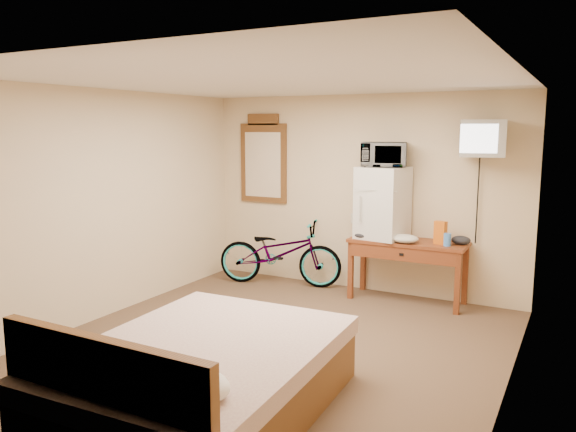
% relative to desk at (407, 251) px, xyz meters
% --- Properties ---
extents(room, '(4.60, 4.64, 2.50)m').
position_rel_desk_xyz_m(room, '(-0.72, -2.00, 0.62)').
color(room, '#4A3325').
rests_on(room, ground).
extents(desk, '(1.39, 0.55, 0.75)m').
position_rel_desk_xyz_m(desk, '(0.00, 0.00, 0.00)').
color(desk, brown).
rests_on(desk, floor).
extents(mini_fridge, '(0.60, 0.59, 0.87)m').
position_rel_desk_xyz_m(mini_fridge, '(-0.33, 0.04, 0.55)').
color(mini_fridge, silver).
rests_on(mini_fridge, desk).
extents(microwave, '(0.60, 0.49, 0.29)m').
position_rel_desk_xyz_m(microwave, '(-0.33, 0.04, 1.13)').
color(microwave, silver).
rests_on(microwave, mini_fridge).
extents(snack_bag, '(0.15, 0.11, 0.27)m').
position_rel_desk_xyz_m(snack_bag, '(0.39, 0.01, 0.25)').
color(snack_bag, '#CC5D12').
rests_on(snack_bag, desk).
extents(blue_cup, '(0.08, 0.08, 0.15)m').
position_rel_desk_xyz_m(blue_cup, '(0.48, -0.06, 0.19)').
color(blue_cup, '#4283E0').
rests_on(blue_cup, desk).
extents(cloth_cream, '(0.33, 0.25, 0.10)m').
position_rel_desk_xyz_m(cloth_cream, '(0.00, -0.12, 0.17)').
color(cloth_cream, beige).
rests_on(cloth_cream, desk).
extents(cloth_dark_a, '(0.25, 0.19, 0.09)m').
position_rel_desk_xyz_m(cloth_dark_a, '(-0.51, -0.11, 0.16)').
color(cloth_dark_a, black).
rests_on(cloth_dark_a, desk).
extents(cloth_dark_b, '(0.22, 0.18, 0.10)m').
position_rel_desk_xyz_m(cloth_dark_b, '(0.60, 0.11, 0.17)').
color(cloth_dark_b, black).
rests_on(cloth_dark_b, desk).
extents(crt_television, '(0.54, 0.62, 0.40)m').
position_rel_desk_xyz_m(crt_television, '(0.79, 0.02, 1.33)').
color(crt_television, black).
rests_on(crt_television, room).
extents(wall_mirror, '(0.72, 0.04, 1.22)m').
position_rel_desk_xyz_m(wall_mirror, '(-2.14, 0.27, 1.01)').
color(wall_mirror, brown).
rests_on(wall_mirror, room).
extents(bicycle, '(1.76, 0.98, 0.88)m').
position_rel_desk_xyz_m(bicycle, '(-1.71, -0.05, -0.19)').
color(bicycle, black).
rests_on(bicycle, floor).
extents(bed, '(1.73, 2.24, 0.90)m').
position_rel_desk_xyz_m(bed, '(-0.54, -3.37, -0.34)').
color(bed, brown).
rests_on(bed, floor).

